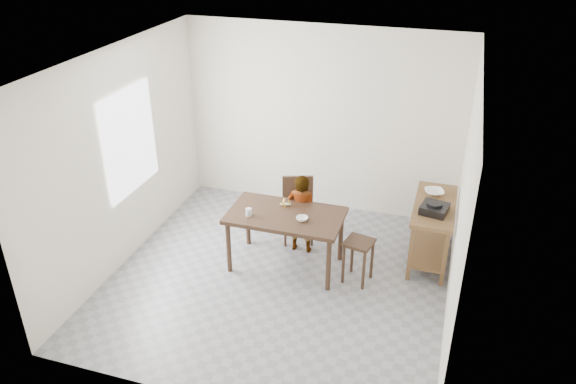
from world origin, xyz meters
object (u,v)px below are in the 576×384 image
(prep_counter, at_px, (431,232))
(stool, at_px, (358,261))
(dining_table, at_px, (286,240))
(child, at_px, (301,214))
(dining_chair, at_px, (298,211))

(prep_counter, distance_m, stool, 1.09)
(dining_table, relative_size, prep_counter, 1.17)
(dining_table, xyz_separation_m, stool, (0.93, -0.04, -0.10))
(stool, bearing_deg, prep_counter, 43.12)
(prep_counter, relative_size, stool, 2.14)
(dining_table, distance_m, prep_counter, 1.86)
(prep_counter, height_order, child, child)
(prep_counter, bearing_deg, child, -169.70)
(dining_table, relative_size, dining_chair, 1.63)
(dining_table, bearing_deg, stool, -2.67)
(prep_counter, distance_m, child, 1.67)
(dining_table, distance_m, stool, 0.93)
(dining_table, distance_m, dining_chair, 0.65)
(dining_table, height_order, dining_chair, dining_chair)
(prep_counter, bearing_deg, dining_chair, -178.38)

